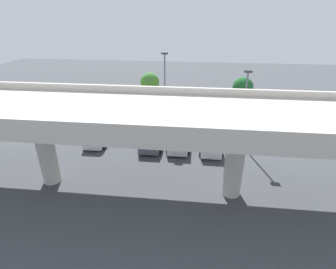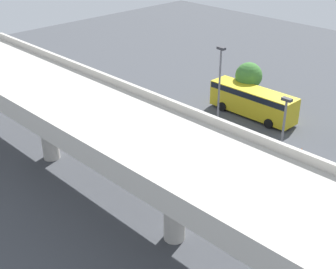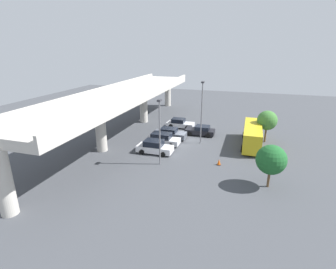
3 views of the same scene
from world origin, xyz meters
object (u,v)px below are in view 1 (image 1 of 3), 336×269
object	(u,v)px
parked_car_1	(179,141)
parked_car_2	(152,139)
lamp_post_near_aisle	(244,102)
lamp_post_mid_lot	(165,86)
traffic_cone	(218,116)
parked_car_0	(211,143)
parked_car_3	(133,123)
parked_car_4	(99,136)
tree_front_right	(150,82)
tree_front_left	(243,87)
shuttle_bus	(162,96)

from	to	relation	value
parked_car_1	parked_car_2	xyz separation A→B (m)	(2.72, -0.15, -0.06)
parked_car_1	parked_car_2	world-z (taller)	parked_car_1
lamp_post_near_aisle	lamp_post_mid_lot	size ratio (longest dim) A/B	0.88
parked_car_1	traffic_cone	distance (m)	9.30
parked_car_0	parked_car_3	xyz separation A→B (m)	(8.76, -4.23, -0.09)
lamp_post_mid_lot	parked_car_2	bearing A→B (deg)	81.31
parked_car_4	parked_car_2	bearing A→B (deg)	-90.48
parked_car_3	traffic_cone	bearing A→B (deg)	111.99
parked_car_0	lamp_post_near_aisle	bearing A→B (deg)	-59.76
lamp_post_near_aisle	tree_front_right	bearing A→B (deg)	-45.75
parked_car_3	tree_front_right	world-z (taller)	tree_front_right
parked_car_2	tree_front_left	bearing A→B (deg)	-38.79
parked_car_1	tree_front_right	distance (m)	14.64
parked_car_4	parked_car_0	bearing A→B (deg)	-91.19
parked_car_3	parked_car_4	distance (m)	4.84
parked_car_0	tree_front_right	xyz separation A→B (m)	(8.39, -13.51, 2.38)
parked_car_2	tree_front_left	xyz separation A→B (m)	(-10.58, -13.17, 2.11)
tree_front_right	traffic_cone	bearing A→B (deg)	151.30
shuttle_bus	tree_front_left	distance (m)	11.32
lamp_post_mid_lot	traffic_cone	bearing A→B (deg)	-152.17
lamp_post_mid_lot	parked_car_3	bearing A→B (deg)	10.58
parked_car_0	parked_car_3	distance (m)	9.73
parked_car_3	lamp_post_near_aisle	bearing A→B (deg)	78.23
traffic_cone	parked_car_1	bearing A→B (deg)	62.11
parked_car_0	tree_front_right	world-z (taller)	tree_front_right
tree_front_left	traffic_cone	distance (m)	6.68
parked_car_4	shuttle_bus	size ratio (longest dim) A/B	0.50
lamp_post_near_aisle	parked_car_2	bearing A→B (deg)	10.08
parked_car_1	traffic_cone	bearing A→B (deg)	-27.89
parked_car_2	shuttle_bus	distance (m)	11.59
lamp_post_near_aisle	traffic_cone	bearing A→B (deg)	-74.16
parked_car_2	tree_front_right	distance (m)	13.77
parked_car_2	shuttle_bus	bearing A→B (deg)	2.78
parked_car_4	parked_car_3	bearing A→B (deg)	-34.46
parked_car_2	lamp_post_near_aisle	size ratio (longest dim) A/B	0.63
traffic_cone	parked_car_0	bearing A→B (deg)	81.70
parked_car_1	tree_front_right	xyz separation A→B (m)	(5.25, -13.46, 2.37)
parked_car_2	shuttle_bus	xyz separation A→B (m)	(0.56, -11.54, 0.92)
parked_car_1	tree_front_left	world-z (taller)	tree_front_left
parked_car_0	parked_car_2	world-z (taller)	parked_car_0
lamp_post_near_aisle	lamp_post_mid_lot	bearing A→B (deg)	-20.97
traffic_cone	tree_front_left	bearing A→B (deg)	-124.60
parked_car_4	tree_front_left	xyz separation A→B (m)	(-16.22, -13.12, 2.12)
tree_front_right	parked_car_0	bearing A→B (deg)	121.84
parked_car_3	tree_front_left	distance (m)	16.42
parked_car_1	tree_front_left	xyz separation A→B (m)	(-7.86, -13.31, 2.05)
parked_car_0	parked_car_1	distance (m)	3.14
shuttle_bus	parked_car_3	bearing A→B (deg)	-107.32
parked_car_1	lamp_post_near_aisle	xyz separation A→B (m)	(-6.18, -1.73, 3.66)
parked_car_0	traffic_cone	bearing A→B (deg)	-8.30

